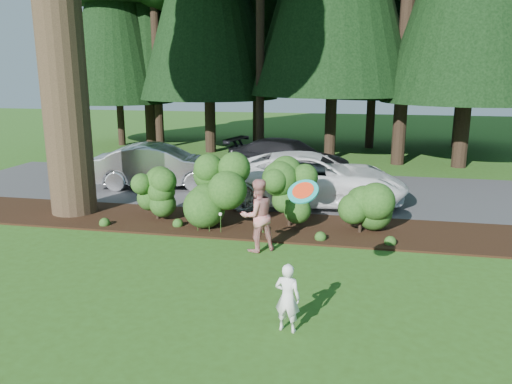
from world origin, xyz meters
TOP-DOWN VIEW (x-y plane):
  - ground at (0.00, 0.00)m, footprint 80.00×80.00m
  - mulch_bed at (0.00, 3.25)m, footprint 16.00×2.50m
  - driveway at (0.00, 7.50)m, footprint 22.00×6.00m
  - shrub_row at (0.77, 3.14)m, footprint 6.53×1.60m
  - lily_cluster at (-0.30, 2.40)m, footprint 0.69×0.09m
  - car_silver_wagon at (-3.43, 6.92)m, footprint 4.73×2.37m
  - car_white_suv at (1.97, 5.73)m, footprint 5.83×3.13m
  - car_dark_suv at (0.70, 9.65)m, footprint 5.19×3.06m
  - child at (2.29, -1.99)m, footprint 0.45×0.34m
  - adult at (1.12, 1.45)m, footprint 1.02×0.98m
  - frisbee at (2.50, -2.10)m, footprint 0.51×0.39m

SIDE VIEW (x-z plane):
  - ground at x=0.00m, z-range 0.00..0.00m
  - driveway at x=0.00m, z-range 0.00..0.03m
  - mulch_bed at x=0.00m, z-range 0.00..0.05m
  - lily_cluster at x=-0.30m, z-range 0.21..0.78m
  - child at x=2.29m, z-range 0.00..1.11m
  - car_dark_suv at x=0.70m, z-range 0.03..1.44m
  - car_silver_wagon at x=-3.43m, z-range 0.03..1.52m
  - car_white_suv at x=1.97m, z-range 0.03..1.59m
  - shrub_row at x=0.77m, z-range 0.00..1.61m
  - adult at x=1.12m, z-range 0.00..1.66m
  - frisbee at x=2.50m, z-range 2.10..2.47m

